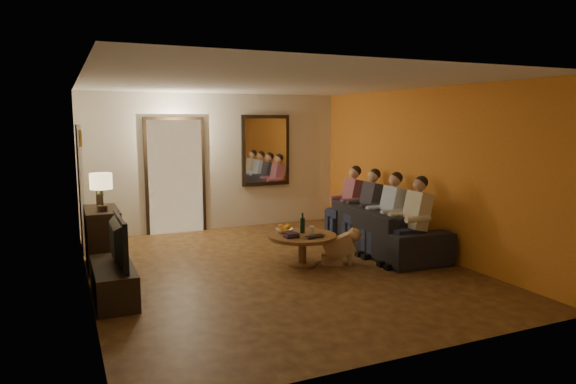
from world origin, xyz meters
name	(u,v)px	position (x,y,z in m)	size (l,w,h in m)	color
floor	(277,269)	(0.00, 0.00, 0.00)	(5.00, 6.00, 0.01)	#3E2210
ceiling	(277,83)	(0.00, 0.00, 2.60)	(5.00, 6.00, 0.01)	white
back_wall	(217,162)	(0.00, 3.00, 1.30)	(5.00, 0.02, 2.60)	beige
front_wall	(412,214)	(0.00, -3.00, 1.30)	(5.00, 0.02, 2.60)	beige
left_wall	(84,188)	(-2.50, 0.00, 1.30)	(0.02, 6.00, 2.60)	beige
right_wall	(422,171)	(2.50, 0.00, 1.30)	(0.02, 6.00, 2.60)	beige
orange_accent	(422,171)	(2.49, 0.00, 1.30)	(0.01, 6.00, 2.60)	orange
kitchen_doorway	(175,177)	(-0.80, 2.98, 1.05)	(1.00, 0.06, 2.10)	#FFE0A5
door_trim	(176,177)	(-0.80, 2.97, 1.05)	(1.12, 0.04, 2.22)	black
fridge_glimpse	(189,184)	(-0.55, 2.98, 0.90)	(0.45, 0.03, 1.70)	silver
mirror_frame	(266,150)	(1.00, 2.96, 1.50)	(1.00, 0.05, 1.40)	black
mirror_glass	(266,151)	(1.00, 2.93, 1.50)	(0.86, 0.02, 1.26)	white
white_door	(81,188)	(-2.46, 2.30, 1.02)	(0.06, 0.85, 2.04)	white
framed_art	(80,138)	(-2.47, 1.30, 1.85)	(0.03, 0.28, 0.24)	#B28C33
art_canvas	(81,138)	(-2.46, 1.30, 1.85)	(0.01, 0.22, 0.18)	brown
dresser	(103,238)	(-2.25, 1.10, 0.43)	(0.45, 0.96, 0.85)	black
table_lamp	(102,192)	(-2.25, 0.88, 1.12)	(0.30, 0.30, 0.54)	beige
flower_vase	(99,191)	(-2.25, 1.32, 1.07)	(0.14, 0.14, 0.44)	red
tv_stand	(114,282)	(-2.25, -0.36, 0.21)	(0.45, 1.23, 0.41)	black
tv	(112,241)	(-2.25, -0.36, 0.70)	(0.13, 1.00, 0.58)	black
sofa	(383,228)	(1.99, 0.30, 0.36)	(0.97, 2.48, 0.72)	black
person_a	(413,224)	(1.89, -0.60, 0.60)	(0.60, 0.40, 1.20)	tan
person_b	(389,217)	(1.89, 0.00, 0.60)	(0.60, 0.40, 1.20)	tan
person_c	(368,211)	(1.89, 0.60, 0.60)	(0.60, 0.40, 1.20)	tan
person_d	(349,206)	(1.89, 1.20, 0.60)	(0.60, 0.40, 1.20)	tan
dog	(339,246)	(0.91, -0.17, 0.28)	(0.56, 0.24, 0.56)	#AB884F
coffee_table	(302,250)	(0.41, 0.04, 0.23)	(0.99, 0.99, 0.45)	brown
bowl	(285,231)	(0.23, 0.26, 0.48)	(0.26, 0.26, 0.06)	white
oranges	(285,226)	(0.23, 0.26, 0.55)	(0.20, 0.20, 0.08)	orange
wine_bottle	(302,223)	(0.46, 0.14, 0.60)	(0.07, 0.07, 0.31)	black
wine_glass	(312,230)	(0.59, 0.09, 0.50)	(0.06, 0.06, 0.10)	silver
book_stack	(291,235)	(0.19, -0.06, 0.48)	(0.20, 0.15, 0.07)	black
laptop	(317,237)	(0.51, -0.24, 0.46)	(0.33, 0.21, 0.03)	black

